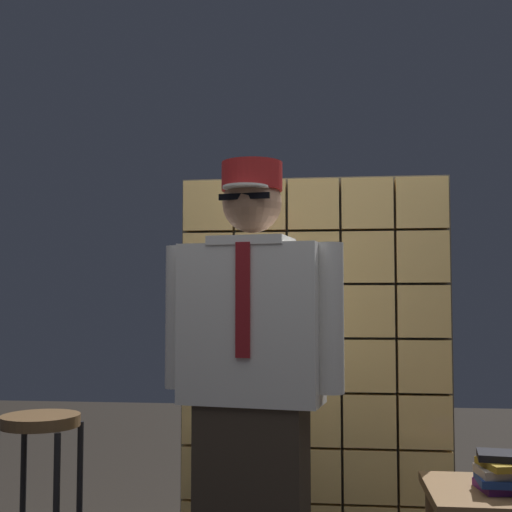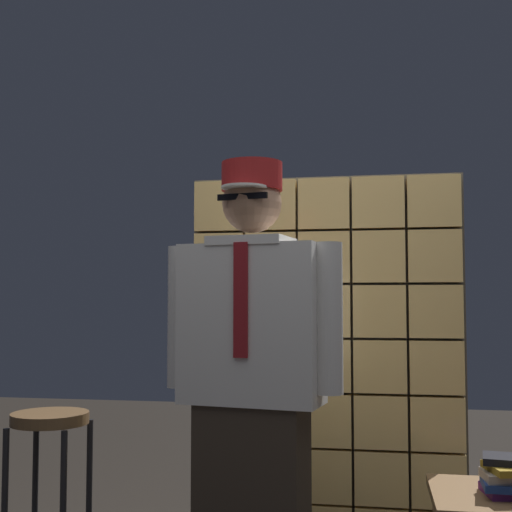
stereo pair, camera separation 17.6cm
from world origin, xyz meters
TOP-DOWN VIEW (x-y plane):
  - glass_block_wall at (-0.00, 1.14)m, footprint 1.39×0.10m
  - standing_person at (-0.23, 0.29)m, footprint 0.73×0.35m
  - bar_stool at (-1.18, 0.51)m, footprint 0.34×0.34m
  - side_table at (0.72, 0.45)m, footprint 0.52×0.52m

SIDE VIEW (x-z plane):
  - side_table at x=0.72m, z-range 0.20..0.73m
  - bar_stool at x=-1.18m, z-range 0.19..0.97m
  - glass_block_wall at x=0.00m, z-range -0.02..1.92m
  - standing_person at x=-0.23m, z-range 0.04..1.86m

